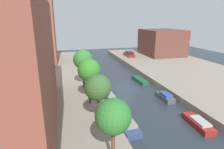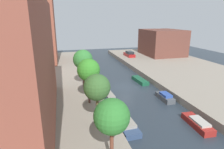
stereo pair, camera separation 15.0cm
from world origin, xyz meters
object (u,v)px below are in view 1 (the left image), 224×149
object	(u,v)px
street_tree_1	(98,88)
moored_boat_left_3	(101,80)
moored_boat_left_4	(92,68)
moored_boat_right_3	(140,80)
street_tree_0	(113,117)
moored_boat_left_2	(109,96)
street_tree_2	(89,70)
moored_boat_right_1	(198,123)
apartment_tower_far	(29,1)
parked_car	(129,54)
moored_boat_left_1	(127,124)
street_tree_3	(83,60)
moored_boat_right_2	(165,97)
low_block_right	(162,42)

from	to	relation	value
street_tree_1	moored_boat_left_3	world-z (taller)	street_tree_1
moored_boat_left_4	moored_boat_right_3	distance (m)	12.61
street_tree_0	moored_boat_left_4	xyz separation A→B (m)	(3.46, 29.71, -4.34)
moored_boat_left_2	moored_boat_left_4	bearing A→B (deg)	89.09
street_tree_2	moored_boat_left_3	distance (m)	12.27
street_tree_0	moored_boat_right_1	bearing A→B (deg)	20.05
moored_boat_left_2	apartment_tower_far	bearing A→B (deg)	116.90
apartment_tower_far	street_tree_1	distance (m)	35.00
street_tree_2	moored_boat_right_3	xyz separation A→B (m)	(10.44, 8.52, -4.88)
parked_car	moored_boat_left_1	size ratio (longest dim) A/B	1.04
street_tree_2	moored_boat_left_4	xyz separation A→B (m)	(3.46, 19.03, -4.79)
street_tree_1	moored_boat_left_3	xyz separation A→B (m)	(3.59, 15.99, -4.62)
moored_boat_right_1	moored_boat_left_1	bearing A→B (deg)	166.48
moored_boat_right_3	moored_boat_left_3	bearing A→B (deg)	162.66
street_tree_1	street_tree_2	world-z (taller)	street_tree_2
street_tree_3	moored_boat_right_2	size ratio (longest dim) A/B	1.71
street_tree_2	street_tree_3	bearing A→B (deg)	90.00
moored_boat_left_4	parked_car	bearing A→B (deg)	34.99
street_tree_2	moored_boat_left_1	xyz separation A→B (m)	(3.05, -5.05, -4.81)
moored_boat_left_2	moored_boat_right_1	xyz separation A→B (m)	(7.30, -9.73, 0.06)
moored_boat_left_1	moored_boat_right_1	xyz separation A→B (m)	(7.46, -1.79, 0.01)
apartment_tower_far	low_block_right	size ratio (longest dim) A/B	2.42
moored_boat_right_1	moored_boat_left_3	bearing A→B (deg)	111.57
street_tree_0	street_tree_1	distance (m)	5.35
street_tree_1	street_tree_2	bearing A→B (deg)	90.00
street_tree_2	parked_car	size ratio (longest dim) A/B	1.17
street_tree_2	moored_boat_left_4	world-z (taller)	street_tree_2
street_tree_0	moored_boat_left_4	bearing A→B (deg)	83.35
moored_boat_left_4	moored_boat_left_1	bearing A→B (deg)	-90.99
apartment_tower_far	moored_boat_right_2	distance (m)	36.21
street_tree_2	moored_boat_right_2	distance (m)	11.74
street_tree_0	parked_car	xyz separation A→B (m)	(15.18, 37.91, -3.15)
moored_boat_left_2	street_tree_3	bearing A→B (deg)	138.78
moored_boat_left_1	moored_boat_right_2	distance (m)	9.35
street_tree_0	moored_boat_right_1	size ratio (longest dim) A/B	1.21
moored_boat_left_3	moored_boat_right_3	xyz separation A→B (m)	(6.85, -2.14, 0.03)
low_block_right	moored_boat_right_3	bearing A→B (deg)	-127.89
street_tree_0	street_tree_3	size ratio (longest dim) A/B	0.87
moored_boat_left_2	moored_boat_left_3	distance (m)	7.78
street_tree_2	moored_boat_left_3	size ratio (longest dim) A/B	1.66
street_tree_3	moored_boat_right_3	xyz separation A→B (m)	(10.44, 2.82, -4.99)
moored_boat_left_2	moored_boat_left_3	bearing A→B (deg)	87.18
low_block_right	parked_car	world-z (taller)	low_block_right
low_block_right	parked_car	xyz separation A→B (m)	(-9.79, 0.04, -2.95)
low_block_right	moored_boat_right_3	distance (m)	24.03
apartment_tower_far	moored_boat_left_4	bearing A→B (deg)	-32.58
street_tree_2	moored_boat_left_2	bearing A→B (deg)	42.00
apartment_tower_far	moored_boat_left_3	xyz separation A→B (m)	(12.62, -16.36, -14.48)
parked_car	moored_boat_right_2	xyz separation A→B (m)	(-4.44, -26.96, -1.15)
street_tree_3	moored_boat_left_1	distance (m)	12.21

